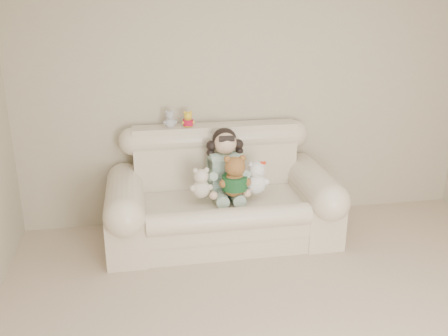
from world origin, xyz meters
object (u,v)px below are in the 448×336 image
cream_teddy (201,180)px  brown_teddy (235,172)px  white_cat (256,174)px  seated_child (225,162)px  sofa (222,189)px

cream_teddy → brown_teddy: bearing=-12.7°
white_cat → cream_teddy: (-0.50, -0.01, -0.02)m
seated_child → brown_teddy: seated_child is taller
sofa → brown_teddy: sofa is taller
sofa → cream_teddy: 0.29m
seated_child → brown_teddy: bearing=-89.1°
seated_child → white_cat: seated_child is taller
seated_child → cream_teddy: 0.34m
white_cat → brown_teddy: bearing=-172.7°
sofa → seated_child: 0.24m
sofa → seated_child: seated_child is taller
cream_teddy → white_cat: bearing=-8.1°
white_cat → cream_teddy: bearing=-179.4°
sofa → brown_teddy: size_ratio=4.71×
seated_child → cream_teddy: size_ratio=1.99×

